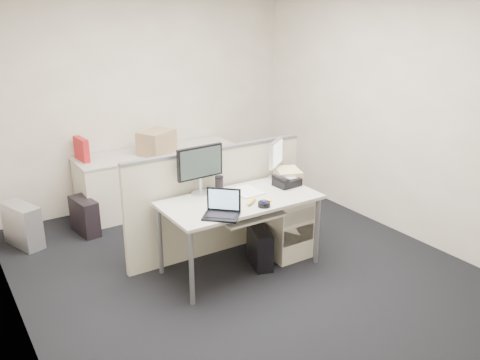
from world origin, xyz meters
TOP-DOWN VIEW (x-y plane):
  - floor at (0.00, 0.00)m, footprint 4.00×4.50m
  - wall_back at (0.00, 2.25)m, footprint 4.00×0.02m
  - wall_front at (0.00, -2.25)m, footprint 4.00×0.02m
  - wall_left at (-2.00, 0.00)m, footprint 0.02×4.50m
  - wall_right at (2.00, 0.00)m, footprint 0.02×4.50m
  - desk at (0.00, 0.00)m, footprint 1.50×0.75m
  - keyboard_tray at (0.00, -0.18)m, footprint 0.62×0.32m
  - drawer_pedestal at (0.55, 0.05)m, footprint 0.40×0.55m
  - cubicle_partition at (0.00, 0.45)m, footprint 2.00×0.06m
  - back_counter at (0.00, 1.93)m, footprint 2.00×0.60m
  - monitor_main at (-0.25, 0.32)m, footprint 0.49×0.21m
  - monitor_small at (0.65, 0.32)m, footprint 0.37×0.33m
  - laptop at (-0.37, -0.28)m, footprint 0.38×0.37m
  - trackball at (0.08, -0.28)m, footprint 0.13×0.13m
  - desk_phone at (0.60, 0.06)m, footprint 0.25×0.21m
  - paper_stack at (0.15, 0.12)m, footprint 0.25×0.32m
  - sticky_pad at (0.18, -0.18)m, footprint 0.09×0.09m
  - travel_mug at (-0.10, 0.22)m, footprint 0.09×0.09m
  - banana at (0.03, -0.15)m, footprint 0.19×0.16m
  - cellphone at (-0.15, 0.20)m, footprint 0.08×0.12m
  - manila_folders at (0.72, 0.20)m, footprint 0.33×0.37m
  - keyboard at (-0.05, -0.14)m, footprint 0.44×0.17m
  - pc_tower_desk at (0.20, -0.05)m, footprint 0.28×0.44m
  - pc_tower_spare_dark at (-1.05, 1.63)m, footprint 0.24×0.46m
  - pc_tower_spare_silver at (-1.70, 1.68)m, footprint 0.35×0.54m
  - cardboard_box_left at (-0.05, 1.81)m, footprint 0.51×0.46m
  - cardboard_box_right at (0.00, 1.90)m, footprint 0.40×0.37m
  - red_binder at (-0.90, 2.03)m, footprint 0.10×0.32m

SIDE VIEW (x-z plane):
  - floor at x=0.00m, z-range -0.01..0.00m
  - pc_tower_desk at x=0.20m, z-range 0.00..0.38m
  - pc_tower_spare_dark at x=-1.05m, z-range 0.00..0.41m
  - pc_tower_spare_silver at x=-1.70m, z-range 0.00..0.47m
  - drawer_pedestal at x=0.55m, z-range 0.00..0.65m
  - back_counter at x=0.00m, z-range 0.00..0.72m
  - cubicle_partition at x=0.00m, z-range 0.00..1.10m
  - keyboard_tray at x=0.00m, z-range 0.61..0.63m
  - keyboard at x=-0.05m, z-range 0.63..0.66m
  - desk at x=0.00m, z-range 0.30..1.03m
  - sticky_pad at x=0.18m, z-range 0.73..0.74m
  - paper_stack at x=0.15m, z-range 0.73..0.74m
  - cellphone at x=-0.15m, z-range 0.73..0.74m
  - banana at x=0.03m, z-range 0.73..0.77m
  - trackball at x=0.08m, z-range 0.73..0.77m
  - desk_phone at x=0.60m, z-range 0.73..0.81m
  - manila_folders at x=0.72m, z-range 0.73..0.84m
  - travel_mug at x=-0.10m, z-range 0.73..0.90m
  - cardboard_box_right at x=0.00m, z-range 0.72..0.95m
  - laptop at x=-0.37m, z-range 0.73..0.96m
  - red_binder at x=-0.90m, z-range 0.72..1.01m
  - cardboard_box_left at x=-0.05m, z-range 0.72..1.03m
  - monitor_small at x=0.65m, z-range 0.73..1.13m
  - monitor_main at x=-0.25m, z-range 0.73..1.21m
  - wall_back at x=0.00m, z-range 0.00..2.70m
  - wall_front at x=0.00m, z-range 0.00..2.70m
  - wall_left at x=-2.00m, z-range 0.00..2.70m
  - wall_right at x=2.00m, z-range 0.00..2.70m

